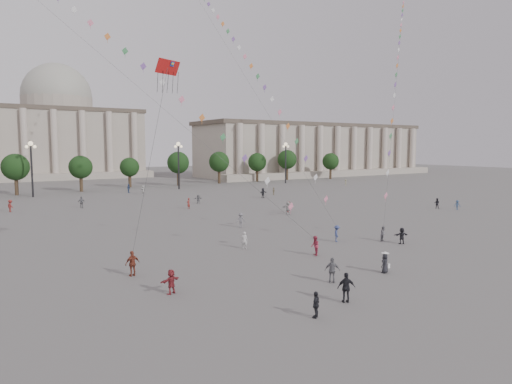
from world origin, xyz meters
TOP-DOWN VIEW (x-y plane):
  - ground at (0.00, 0.00)m, footprint 360.00×360.00m
  - hall_east at (75.00, 93.89)m, footprint 84.00×26.22m
  - hall_central at (0.00, 129.22)m, footprint 48.30×34.30m
  - tree_row at (0.00, 78.00)m, footprint 137.12×5.12m
  - lamp_post_mid_west at (-15.00, 70.00)m, footprint 2.00×0.90m
  - lamp_post_mid_east at (15.00, 70.00)m, footprint 2.00×0.90m
  - lamp_post_far_east at (45.00, 70.00)m, footprint 2.00×0.90m
  - person_crowd_0 at (2.85, 68.00)m, footprint 1.09×1.11m
  - person_crowd_3 at (10.56, 3.83)m, footprint 1.59×0.92m
  - person_crowd_4 at (4.31, 63.22)m, footprint 1.59×1.55m
  - person_crowd_6 at (1.75, 20.46)m, footprint 1.32×1.14m
  - person_crowd_7 at (12.88, 25.89)m, footprint 1.65×1.57m
  - person_crowd_8 at (14.19, 27.58)m, footprint 1.06×1.20m
  - person_crowd_9 at (21.30, 45.02)m, footprint 1.83×0.94m
  - person_crowd_12 at (7.42, 44.10)m, footprint 1.49×0.70m
  - person_crowd_13 at (-3.79, 10.51)m, footprint 0.71×0.69m
  - person_crowd_14 at (37.38, 15.49)m, footprint 1.08×1.07m
  - person_crowd_15 at (36.20, 18.22)m, footprint 0.94×0.99m
  - person_crowd_16 at (-10.58, 48.85)m, footprint 1.13×0.63m
  - person_crowd_17 at (-20.38, 50.06)m, footprint 1.11×1.35m
  - person_crowd_19 at (52.69, 55.69)m, footprint 1.18×1.07m
  - person_crowd_20 at (25.97, 48.19)m, footprint 0.97×0.75m
  - person_crowd_21 at (3.23, 38.81)m, footprint 0.74×0.65m
  - tourist_0 at (-15.64, 7.20)m, footprint 1.17×0.60m
  - tourist_1 at (-6.25, -5.79)m, footprint 1.20×0.94m
  - tourist_2 at (-14.80, 1.72)m, footprint 1.61×0.94m
  - tourist_3 at (-4.17, -2.21)m, footprint 1.12×1.01m
  - tourist_4 at (-9.50, -6.73)m, footprint 0.97×0.79m
  - kite_flyer_0 at (0.03, 4.69)m, footprint 1.03×1.09m
  - kite_flyer_1 at (5.81, 8.10)m, footprint 1.16×1.25m
  - kite_flyer_2 at (10.07, 5.74)m, footprint 0.88×0.77m
  - hat_person at (0.98, -2.50)m, footprint 0.84×0.65m
  - dragon_kite at (-12.74, 6.79)m, footprint 2.59×1.37m
  - kite_train_west at (-15.97, 30.20)m, footprint 30.40×47.52m
  - kite_train_mid at (8.80, 36.62)m, footprint 6.34×53.50m
  - kite_train_east at (33.65, 24.61)m, footprint 43.83×34.71m

SIDE VIEW (x-z plane):
  - ground at x=0.00m, z-range 0.00..0.00m
  - person_crowd_14 at x=37.38m, z-range 0.00..1.49m
  - person_crowd_20 at x=25.97m, z-range 0.00..1.53m
  - kite_flyer_2 at x=10.07m, z-range 0.00..1.54m
  - person_crowd_12 at x=7.42m, z-range 0.00..1.54m
  - tourist_4 at x=-9.50m, z-range 0.00..1.54m
  - person_crowd_19 at x=52.69m, z-range 0.00..1.59m
  - person_crowd_8 at x=14.19m, z-range 0.00..1.62m
  - person_crowd_15 at x=36.20m, z-range 0.00..1.62m
  - person_crowd_3 at x=10.56m, z-range 0.00..1.64m
  - hat_person at x=0.98m, z-range -0.02..1.67m
  - person_crowd_13 at x=-3.79m, z-range 0.00..1.65m
  - tourist_2 at x=-14.80m, z-range 0.00..1.65m
  - person_crowd_21 at x=3.23m, z-range 0.00..1.69m
  - kite_flyer_1 at x=5.81m, z-range 0.00..1.70m
  - person_crowd_6 at x=1.75m, z-range 0.00..1.77m
  - kite_flyer_0 at x=0.03m, z-range 0.00..1.78m
  - person_crowd_17 at x=-20.38m, z-range 0.00..1.81m
  - person_crowd_16 at x=-10.58m, z-range 0.00..1.81m
  - person_crowd_4 at x=4.31m, z-range 0.00..1.82m
  - tourist_3 at x=-4.17m, z-range 0.00..1.83m
  - person_crowd_7 at x=12.88m, z-range 0.00..1.86m
  - person_crowd_0 at x=2.85m, z-range 0.00..1.88m
  - person_crowd_9 at x=21.30m, z-range 0.00..1.88m
  - tourist_1 at x=-6.25m, z-range 0.00..1.91m
  - tourist_0 at x=-15.64m, z-range 0.00..1.92m
  - tree_row at x=0.00m, z-range 1.39..9.39m
  - lamp_post_mid_west at x=-15.00m, z-range 2.03..12.68m
  - lamp_post_mid_east at x=15.00m, z-range 2.03..12.68m
  - lamp_post_far_east at x=45.00m, z-range 2.03..12.68m
  - hall_east at x=75.00m, z-range -0.17..17.03m
  - hall_central at x=0.00m, z-range -3.52..31.98m
  - dragon_kite at x=-12.74m, z-range 7.49..22.17m
  - kite_train_east at x=33.65m, z-range -11.71..58.03m
  - kite_train_west at x=-15.97m, z-range -10.73..61.68m
  - kite_train_mid at x=8.80m, z-range -9.11..62.91m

